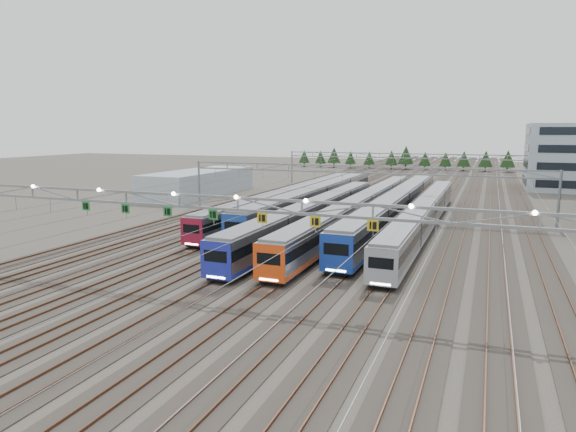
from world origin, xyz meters
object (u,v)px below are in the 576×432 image
(train_d, at_px, (362,208))
(train_e, at_px, (398,205))
(train_b, at_px, (318,198))
(train_f, at_px, (424,214))
(gantry_mid, at_px, (356,175))
(west_shed, at_px, (200,183))
(train_a, at_px, (293,198))
(train_c, at_px, (314,215))
(gantry_near, at_px, (236,207))
(gantry_far, at_px, (403,160))

(train_d, height_order, train_e, train_e)
(train_b, bearing_deg, train_d, -39.11)
(train_f, xyz_separation_m, gantry_mid, (-11.25, 7.39, 4.28))
(west_shed, bearing_deg, train_b, -22.88)
(train_e, distance_m, train_f, 7.65)
(train_a, height_order, train_d, train_d)
(train_b, distance_m, train_f, 20.17)
(train_c, height_order, gantry_near, gantry_near)
(train_e, xyz_separation_m, gantry_near, (-6.80, -38.91, 4.77))
(train_d, relative_size, train_e, 1.01)
(train_d, relative_size, gantry_mid, 1.18)
(train_a, relative_size, train_c, 1.19)
(train_e, bearing_deg, train_d, -135.56)
(gantry_far, relative_size, west_shed, 1.88)
(train_a, distance_m, train_f, 24.36)
(train_b, relative_size, gantry_near, 1.05)
(train_a, bearing_deg, train_c, -59.76)
(train_a, bearing_deg, gantry_mid, -9.79)
(train_d, relative_size, west_shed, 2.22)
(train_d, xyz_separation_m, gantry_far, (-2.25, 50.62, 4.22))
(train_c, height_order, train_f, train_c)
(train_a, xyz_separation_m, train_b, (4.50, -0.24, 0.24))
(train_b, distance_m, train_d, 11.60)
(gantry_mid, distance_m, gantry_far, 45.00)
(gantry_mid, xyz_separation_m, west_shed, (-36.58, 14.29, -3.87))
(train_f, distance_m, gantry_far, 53.75)
(gantry_far, bearing_deg, train_d, -87.45)
(train_f, relative_size, west_shed, 1.95)
(train_d, bearing_deg, gantry_near, -93.81)
(train_d, distance_m, train_e, 6.30)
(train_f, bearing_deg, train_a, 157.48)
(gantry_near, bearing_deg, gantry_mid, 89.93)
(gantry_far, bearing_deg, train_e, -81.69)
(train_d, height_order, gantry_near, gantry_near)
(train_e, bearing_deg, gantry_near, -99.91)
(train_a, distance_m, gantry_far, 44.71)
(west_shed, bearing_deg, gantry_far, 40.01)
(gantry_far, distance_m, west_shed, 47.92)
(train_a, bearing_deg, gantry_near, -75.09)
(gantry_near, relative_size, gantry_mid, 1.00)
(train_f, bearing_deg, train_e, 126.04)
(train_c, xyz_separation_m, train_e, (9.00, 12.29, 0.11))
(train_c, height_order, train_e, train_e)
(gantry_mid, bearing_deg, train_d, -68.17)
(train_d, bearing_deg, gantry_mid, 111.83)
(train_c, bearing_deg, train_b, 106.50)
(train_d, distance_m, gantry_far, 50.84)
(train_b, height_order, west_shed, west_shed)
(west_shed, bearing_deg, gantry_near, -56.12)
(train_b, distance_m, train_e, 13.81)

